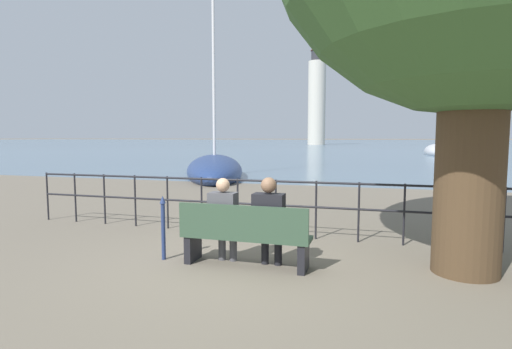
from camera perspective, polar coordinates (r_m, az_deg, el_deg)
ground_plane at (r=5.83m, az=-1.43°, el=-12.86°), size 1000.00×1000.00×0.00m
harbor_water at (r=164.95m, az=15.99°, el=4.50°), size 600.00×300.00×0.01m
park_bench at (r=5.65m, az=-1.65°, el=-8.86°), size 1.85×0.45×0.90m
seated_person_left at (r=5.78m, az=-4.59°, el=-6.05°), size 0.39×0.35×1.25m
seated_person_right at (r=5.57m, az=1.90°, el=-6.28°), size 0.43×0.35×1.27m
promenade_railing at (r=7.33m, az=2.83°, el=-3.50°), size 10.40×0.04×1.05m
closed_umbrella at (r=6.12m, az=-13.12°, el=-6.91°), size 0.09×0.09×0.96m
sailboat_0 at (r=45.62m, az=24.38°, el=3.04°), size 2.52×8.19×12.79m
sailboat_1 at (r=18.90m, az=-5.93°, el=0.75°), size 5.74×9.25×11.19m
harbor_lighthouse at (r=100.40m, az=8.68°, el=10.79°), size 4.26×4.26×24.65m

